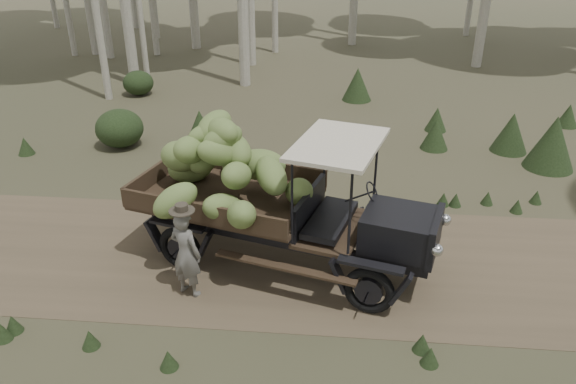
{
  "coord_description": "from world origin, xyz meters",
  "views": [
    {
      "loc": [
        -1.13,
        -8.57,
        5.78
      ],
      "look_at": [
        -1.9,
        -0.05,
        1.42
      ],
      "focal_mm": 35.0,
      "sensor_mm": 36.0,
      "label": 1
    }
  ],
  "objects": [
    {
      "name": "undergrowth",
      "position": [
        1.89,
        -0.39,
        0.53
      ],
      "size": [
        21.81,
        21.83,
        1.4
      ],
      "color": "#233319",
      "rests_on": "ground"
    },
    {
      "name": "ground",
      "position": [
        0.0,
        0.0,
        0.0
      ],
      "size": [
        120.0,
        120.0,
        0.0
      ],
      "primitive_type": "plane",
      "color": "#473D2B",
      "rests_on": "ground"
    },
    {
      "name": "farmer",
      "position": [
        -3.46,
        -1.12,
        0.8
      ],
      "size": [
        0.67,
        0.57,
        1.68
      ],
      "rotation": [
        0.0,
        0.0,
        2.71
      ],
      "color": "#605D58",
      "rests_on": "ground"
    },
    {
      "name": "dirt_track",
      "position": [
        0.0,
        0.0,
        0.0
      ],
      "size": [
        70.0,
        4.0,
        0.01
      ],
      "primitive_type": "cube",
      "color": "brown",
      "rests_on": "ground"
    },
    {
      "name": "banana_truck",
      "position": [
        -2.55,
        0.11,
        1.54
      ],
      "size": [
        5.63,
        3.27,
        2.71
      ],
      "rotation": [
        0.0,
        0.0,
        -0.28
      ],
      "color": "black",
      "rests_on": "ground"
    }
  ]
}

